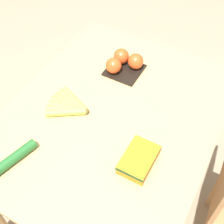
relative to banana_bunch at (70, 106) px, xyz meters
The scene contains 6 objects.
ground_plane 0.80m from the banana_bunch, 104.88° to the left, with size 12.00×12.00×0.00m, color gray.
dining_table 0.24m from the banana_bunch, 104.88° to the left, with size 1.21×0.95×0.76m.
banana_bunch is the anchor object (origin of this frame).
tomato_pack 0.38m from the banana_bunch, 165.63° to the left, with size 0.18×0.18×0.09m.
carrot_bag 0.43m from the banana_bunch, 74.89° to the left, with size 0.18×0.12×0.05m.
cucumber_near 0.36m from the banana_bunch, ahead, with size 0.23×0.10×0.04m.
Camera 1 is at (0.81, 0.45, 1.88)m, focal length 50.00 mm.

